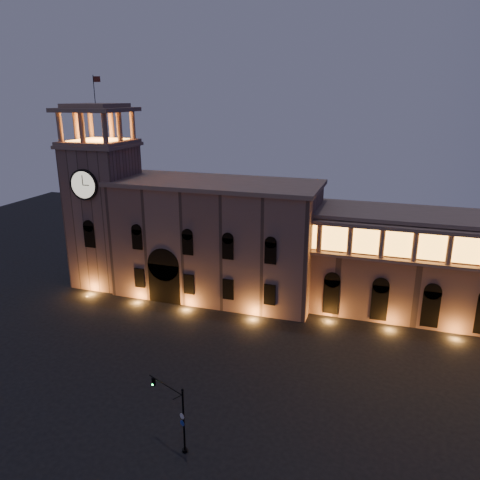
% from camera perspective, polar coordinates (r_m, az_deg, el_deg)
% --- Properties ---
extents(ground, '(160.00, 160.00, 0.00)m').
position_cam_1_polar(ground, '(55.41, -9.10, -15.28)').
color(ground, black).
rests_on(ground, ground).
extents(government_building, '(30.80, 12.80, 17.60)m').
position_cam_1_polar(government_building, '(70.80, -2.99, 0.13)').
color(government_building, '#7E5D52').
rests_on(government_building, ground).
extents(clock_tower, '(9.80, 9.80, 32.40)m').
position_cam_1_polar(clock_tower, '(77.36, -16.19, 3.81)').
color(clock_tower, '#7E5D52').
rests_on(clock_tower, ground).
extents(colonnade_wing, '(40.60, 11.50, 14.50)m').
position_cam_1_polar(colonnade_wing, '(69.57, 24.99, -3.09)').
color(colonnade_wing, '#79584D').
rests_on(colonnade_wing, ground).
extents(traffic_light, '(4.29, 2.07, 6.37)m').
position_cam_1_polar(traffic_light, '(43.15, -7.63, -20.42)').
color(traffic_light, black).
rests_on(traffic_light, ground).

